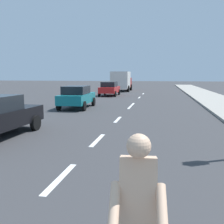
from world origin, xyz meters
The scene contains 11 objects.
ground_plane centered at (0.00, 20.00, 0.00)m, with size 160.00×160.00×0.00m, color #38383A.
lane_stripe_2 centered at (0.00, 7.12, 0.00)m, with size 0.16×1.80×0.01m, color white.
lane_stripe_3 centered at (0.00, 10.57, 0.00)m, with size 0.16×1.80×0.01m, color white.
lane_stripe_4 centered at (0.00, 14.91, 0.00)m, with size 0.16×1.80×0.01m, color white.
lane_stripe_5 centered at (0.00, 20.08, 0.00)m, with size 0.16×1.80×0.01m, color white.
lane_stripe_6 centered at (0.00, 22.03, 0.00)m, with size 0.16×1.80×0.01m, color white.
lane_stripe_7 centered at (0.00, 28.29, 0.00)m, with size 0.16×1.80×0.01m, color white.
lane_stripe_8 centered at (0.00, 33.83, 0.00)m, with size 0.16×1.80×0.01m, color white.
parked_car_teal centered at (-3.63, 19.01, 0.84)m, with size 2.05×4.19×1.57m.
parked_car_red centered at (-3.53, 30.05, 0.84)m, with size 1.97×4.19×1.57m.
delivery_truck centered at (-3.52, 38.71, 1.50)m, with size 2.78×6.29×2.80m.
Camera 1 is at (2.20, 1.97, 2.33)m, focal length 40.55 mm.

